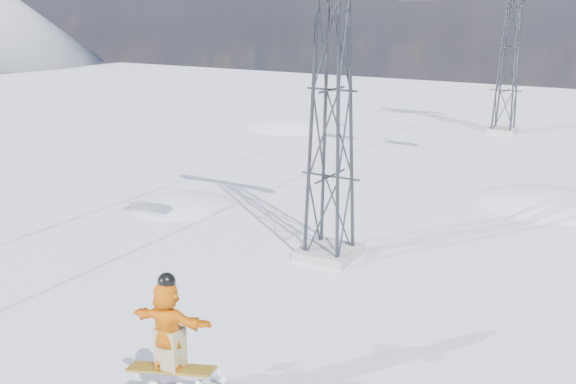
% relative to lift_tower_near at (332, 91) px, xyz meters
% --- Properties ---
extents(ground, '(120.00, 120.00, 0.00)m').
position_rel_lift_tower_near_xyz_m(ground, '(-0.80, -8.00, -5.47)').
color(ground, white).
rests_on(ground, ground).
extents(snow_terrain, '(39.00, 37.00, 22.00)m').
position_rel_lift_tower_near_xyz_m(snow_terrain, '(-5.57, 13.24, -15.06)').
color(snow_terrain, white).
rests_on(snow_terrain, ground).
extents(lift_tower_near, '(5.20, 1.80, 11.43)m').
position_rel_lift_tower_near_xyz_m(lift_tower_near, '(0.00, 0.00, 0.00)').
color(lift_tower_near, '#999999').
rests_on(lift_tower_near, ground).
extents(lift_tower_far, '(5.20, 1.80, 11.43)m').
position_rel_lift_tower_near_xyz_m(lift_tower_far, '(0.00, 25.00, 0.00)').
color(lift_tower_far, '#999999').
rests_on(lift_tower_far, ground).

